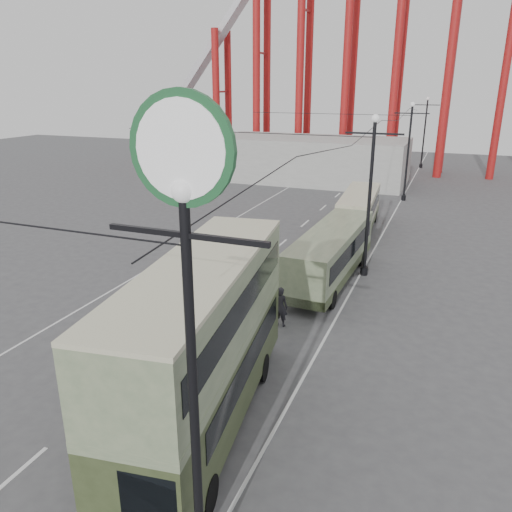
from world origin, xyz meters
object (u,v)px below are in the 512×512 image
at_px(lamp_post_near, 187,258).
at_px(single_decker_green, 331,253).
at_px(single_decker_cream, 359,209).
at_px(pedestrian, 280,307).
at_px(double_decker_bus, 204,338).

height_order(lamp_post_near, single_decker_green, lamp_post_near).
bearing_deg(single_decker_cream, single_decker_green, -91.25).
height_order(single_decker_green, pedestrian, single_decker_green).
xyz_separation_m(single_decker_green, pedestrian, (-0.83, -6.45, -0.75)).
height_order(double_decker_bus, pedestrian, double_decker_bus).
distance_m(double_decker_bus, single_decker_cream, 25.85).
height_order(single_decker_cream, pedestrian, single_decker_cream).
distance_m(lamp_post_near, single_decker_green, 20.30).
bearing_deg(single_decker_green, single_decker_cream, 94.57).
bearing_deg(double_decker_bus, single_decker_cream, 81.66).
xyz_separation_m(lamp_post_near, double_decker_bus, (-2.43, 5.04, -4.62)).
bearing_deg(double_decker_bus, lamp_post_near, -72.11).
relative_size(lamp_post_near, single_decker_cream, 1.13).
xyz_separation_m(lamp_post_near, pedestrian, (-2.51, 12.82, -6.88)).
bearing_deg(double_decker_bus, pedestrian, 82.68).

